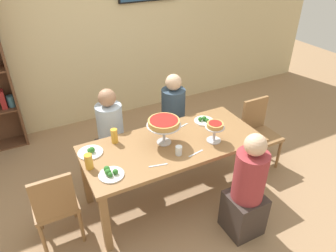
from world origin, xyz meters
The scene contains 19 objects.
ground_plane centered at (0.00, 0.00, 0.00)m, with size 12.00×12.00×0.00m, color #9E7A56.
rear_partition centered at (0.00, 2.20, 1.40)m, with size 8.00×0.12×2.80m, color beige.
dining_table centered at (0.00, 0.00, 0.65)m, with size 1.86×0.82×0.74m.
diner_far_left centered at (-0.44, 0.70, 0.49)m, with size 0.34×0.34×1.15m.
diner_far_right centered at (0.40, 0.73, 0.49)m, with size 0.34×0.34×1.15m.
diner_near_right centered at (0.41, -0.74, 0.49)m, with size 0.34×0.34×1.15m.
chair_head_west centered at (-1.24, -0.05, 0.49)m, with size 0.40×0.40×0.87m.
chair_head_east centered at (1.26, 0.08, 0.49)m, with size 0.40×0.40×0.87m.
deep_dish_pizza_stand centered at (-0.07, 0.05, 0.97)m, with size 0.35×0.35×0.27m.
personal_pizza_stand centered at (0.40, -0.16, 0.90)m, with size 0.20×0.20×0.22m.
salad_plate_near_diner centered at (-0.73, -0.19, 0.76)m, with size 0.23×0.23×0.07m.
salad_plate_far_diner centered at (0.52, 0.21, 0.76)m, with size 0.22×0.22×0.07m.
salad_plate_spare centered at (-0.80, 0.21, 0.76)m, with size 0.25×0.25×0.07m.
beer_glass_amber_tall centered at (-0.87, -0.01, 0.82)m, with size 0.07×0.07×0.15m, color gold.
beer_glass_amber_short centered at (-0.52, 0.29, 0.82)m, with size 0.07×0.07×0.16m, color gold.
water_glass_clear_near centered at (-0.04, -0.20, 0.79)m, with size 0.07×0.07×0.09m, color white.
cutlery_fork_near centered at (0.12, -0.27, 0.74)m, with size 0.18×0.02×0.01m, color silver.
cutlery_knife_near centered at (-0.29, -0.26, 0.74)m, with size 0.18×0.02×0.01m, color silver.
cutlery_fork_far centered at (0.24, 0.23, 0.74)m, with size 0.18×0.02×0.01m, color silver.
Camera 1 is at (-1.26, -2.33, 2.59)m, focal length 33.43 mm.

